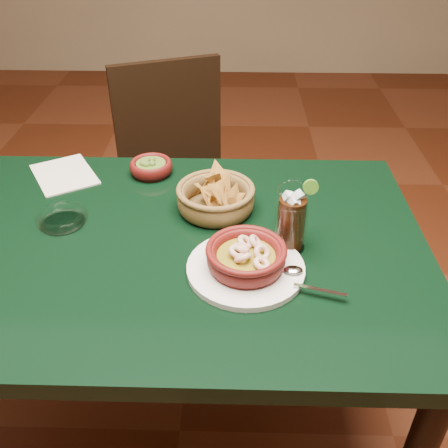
{
  "coord_description": "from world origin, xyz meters",
  "views": [
    {
      "loc": [
        0.16,
        -0.91,
        1.43
      ],
      "look_at": [
        0.14,
        -0.02,
        0.81
      ],
      "focal_mm": 40.0,
      "sensor_mm": 36.0,
      "label": 1
    }
  ],
  "objects_px": {
    "dining_table": "(166,273)",
    "dining_chair": "(180,180)",
    "cola_drink": "(292,219)",
    "chip_basket": "(216,198)",
    "shrimp_plate": "(246,260)"
  },
  "relations": [
    {
      "from": "dining_table",
      "to": "cola_drink",
      "type": "bearing_deg",
      "value": -3.56
    },
    {
      "from": "dining_table",
      "to": "cola_drink",
      "type": "xyz_separation_m",
      "value": [
        0.29,
        -0.02,
        0.17
      ]
    },
    {
      "from": "dining_chair",
      "to": "cola_drink",
      "type": "distance_m",
      "value": 0.86
    },
    {
      "from": "dining_table",
      "to": "shrimp_plate",
      "type": "distance_m",
      "value": 0.25
    },
    {
      "from": "shrimp_plate",
      "to": "chip_basket",
      "type": "relative_size",
      "value": 1.43
    },
    {
      "from": "cola_drink",
      "to": "chip_basket",
      "type": "bearing_deg",
      "value": 139.45
    },
    {
      "from": "chip_basket",
      "to": "cola_drink",
      "type": "relative_size",
      "value": 1.31
    },
    {
      "from": "shrimp_plate",
      "to": "dining_table",
      "type": "bearing_deg",
      "value": 150.96
    },
    {
      "from": "dining_chair",
      "to": "chip_basket",
      "type": "height_order",
      "value": "dining_chair"
    },
    {
      "from": "dining_table",
      "to": "cola_drink",
      "type": "height_order",
      "value": "cola_drink"
    },
    {
      "from": "dining_table",
      "to": "chip_basket",
      "type": "relative_size",
      "value": 5.36
    },
    {
      "from": "dining_chair",
      "to": "chip_basket",
      "type": "bearing_deg",
      "value": -74.46
    },
    {
      "from": "dining_table",
      "to": "chip_basket",
      "type": "height_order",
      "value": "chip_basket"
    },
    {
      "from": "dining_chair",
      "to": "cola_drink",
      "type": "height_order",
      "value": "cola_drink"
    },
    {
      "from": "dining_table",
      "to": "dining_chair",
      "type": "height_order",
      "value": "dining_chair"
    }
  ]
}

